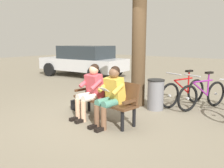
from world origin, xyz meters
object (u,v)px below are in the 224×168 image
Objects in this scene: person_companion at (91,88)px; bicycle_blue at (183,92)px; person_reading at (111,93)px; bicycle_green at (202,95)px; handbag at (77,105)px; parked_car at (84,60)px; litter_bin at (156,94)px; bench at (106,97)px; tree_trunk at (139,43)px.

bicycle_blue is (-1.27, -2.21, -0.30)m from person_companion.
person_companion is (0.63, -0.09, -0.00)m from person_reading.
person_reading is at bearing -2.14° from bicycle_green.
bicycle_blue is (-1.92, -2.03, 0.24)m from handbag.
person_reading is 0.28× the size of parked_car.
bicycle_green is at bearing 107.84° from bicycle_blue.
handbag is (0.65, -0.18, -0.54)m from person_companion.
person_companion is 1.58× the size of litter_bin.
bicycle_blue is at bearing -67.71° from bicycle_green.
person_companion reaches higher than litter_bin.
parked_car is at bearing -32.70° from person_reading.
bench is at bearing -4.25° from bicycle_blue.
bicycle_green is at bearing -120.37° from person_companion.
person_reading is 1.56m from litter_bin.
person_companion is 4.00× the size of handbag.
person_reading is 6.76m from parked_car.
tree_trunk is at bearing -92.55° from person_companion.
litter_bin is at bearing -140.44° from handbag.
parked_car is at bearing -30.82° from tree_trunk.
bicycle_green is (-1.43, -2.08, -0.15)m from bench.
bicycle_blue is at bearing -105.54° from bench.
litter_bin is (-1.51, -1.25, 0.26)m from handbag.
litter_bin reaches higher than handbag.
parked_car reaches higher than person_companion.
person_companion is at bearing 59.03° from litter_bin.
person_reading is 1.42m from handbag.
parked_car reaches higher than handbag.
person_reading is 1.00× the size of person_companion.
bicycle_blue is 6.13m from parked_car.
handbag is 0.19× the size of bicycle_green.
tree_trunk reaches higher than bench.
parked_car is at bearing -84.91° from bicycle_green.
tree_trunk is 2.11× the size of bicycle_green.
bench is 1.80m from tree_trunk.
bench is at bearing 91.89° from tree_trunk.
bench is 0.50× the size of tree_trunk.
litter_bin is at bearing -7.95° from bicycle_blue.
handbag is 2.23m from tree_trunk.
litter_bin is at bearing 171.48° from tree_trunk.
bicycle_green is at bearing -139.62° from litter_bin.
handbag is 0.09× the size of tree_trunk.
person_companion is at bearing 27.32° from bench.
bench is 5.51× the size of handbag.
bicycle_blue is (-0.64, -2.31, -0.31)m from person_reading.
tree_trunk reaches higher than bicycle_green.
person_companion is at bearing -14.62° from bicycle_green.
tree_trunk is at bearing -69.61° from person_reading.
bench is 2.17× the size of litter_bin.
bicycle_green is 0.97× the size of bicycle_blue.
litter_bin is 1.19m from bicycle_green.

